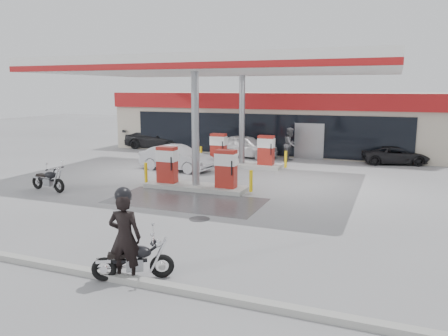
% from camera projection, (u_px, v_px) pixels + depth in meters
% --- Properties ---
extents(ground, '(90.00, 90.00, 0.00)m').
position_uv_depth(ground, '(174.00, 200.00, 17.11)').
color(ground, gray).
rests_on(ground, ground).
extents(wet_patch, '(6.00, 3.00, 0.00)m').
position_uv_depth(wet_patch, '(186.00, 201.00, 16.93)').
color(wet_patch, '#4C4C4F').
rests_on(wet_patch, ground).
extents(drain_cover, '(0.70, 0.70, 0.01)m').
position_uv_depth(drain_cover, '(199.00, 219.00, 14.55)').
color(drain_cover, '#38383A').
rests_on(drain_cover, ground).
extents(kerb, '(28.00, 0.25, 0.15)m').
position_uv_depth(kerb, '(40.00, 263.00, 10.69)').
color(kerb, gray).
rests_on(kerb, ground).
extents(store_building, '(22.00, 8.22, 4.00)m').
position_uv_depth(store_building, '(278.00, 121.00, 31.33)').
color(store_building, '#AEA392').
rests_on(store_building, ground).
extents(canopy, '(16.00, 10.02, 5.51)m').
position_uv_depth(canopy, '(222.00, 68.00, 20.73)').
color(canopy, silver).
rests_on(canopy, ground).
extents(pump_island_near, '(5.14, 1.30, 1.78)m').
position_uv_depth(pump_island_near, '(196.00, 173.00, 18.81)').
color(pump_island_near, '#9E9E99').
rests_on(pump_island_near, ground).
extents(pump_island_far, '(5.14, 1.30, 1.78)m').
position_uv_depth(pump_island_far, '(242.00, 154.00, 24.30)').
color(pump_island_far, '#9E9E99').
rests_on(pump_island_far, ground).
extents(main_motorcycle, '(1.68, 1.06, 0.96)m').
position_uv_depth(main_motorcycle, '(135.00, 262.00, 9.90)').
color(main_motorcycle, black).
rests_on(main_motorcycle, ground).
extents(biker_main, '(0.83, 0.64, 2.03)m').
position_uv_depth(biker_main, '(125.00, 237.00, 9.76)').
color(biker_main, black).
rests_on(biker_main, ground).
extents(parked_motorcycle, '(2.00, 0.79, 1.03)m').
position_uv_depth(parked_motorcycle, '(48.00, 180.00, 18.46)').
color(parked_motorcycle, black).
rests_on(parked_motorcycle, ground).
extents(sedan_white, '(4.35, 2.35, 1.40)m').
position_uv_depth(sedan_white, '(246.00, 146.00, 27.54)').
color(sedan_white, white).
rests_on(sedan_white, ground).
extents(attendant, '(0.94, 1.11, 2.00)m').
position_uv_depth(attendant, '(290.00, 144.00, 26.05)').
color(attendant, '#525256').
rests_on(attendant, ground).
extents(hatchback_silver, '(4.18, 1.92, 1.33)m').
position_uv_depth(hatchback_silver, '(176.00, 158.00, 23.13)').
color(hatchback_silver, '#AFB1B7').
rests_on(hatchback_silver, ground).
extents(parked_car_left, '(4.83, 2.16, 1.38)m').
position_uv_depth(parked_car_left, '(157.00, 139.00, 31.54)').
color(parked_car_left, black).
rests_on(parked_car_left, ground).
extents(parked_car_right, '(4.02, 2.62, 1.03)m').
position_uv_depth(parked_car_right, '(395.00, 155.00, 25.11)').
color(parked_car_right, black).
rests_on(parked_car_right, ground).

